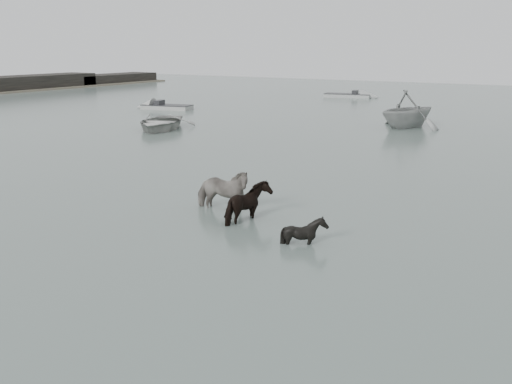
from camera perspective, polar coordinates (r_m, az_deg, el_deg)
ground at (r=18.04m, az=-4.23°, el=-2.51°), size 140.00×140.00×0.00m
pony_pinto at (r=18.55m, az=-3.41°, el=0.67°), size 2.12×1.25×1.68m
pony_dark at (r=17.38m, az=-0.69°, el=-0.65°), size 1.61×1.75×1.45m
pony_black at (r=15.51m, az=4.86°, el=-3.18°), size 1.19×1.11×1.14m
rowboat_lead at (r=37.42m, az=-9.57°, el=7.05°), size 5.59×6.37×1.10m
rowboat_trail at (r=38.85m, az=14.97°, el=8.14°), size 5.75×6.13×2.59m
skiff_outer at (r=49.10m, az=-8.90°, el=8.60°), size 6.03×2.83×0.75m
skiff_far at (r=60.55m, az=9.13°, el=9.68°), size 6.73×2.82×0.75m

